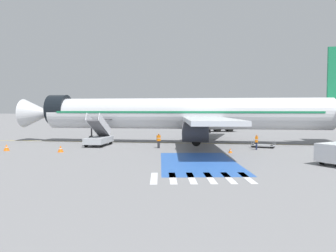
{
  "coord_description": "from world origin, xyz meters",
  "views": [
    {
      "loc": [
        -4.77,
        -42.54,
        4.41
      ],
      "look_at": [
        -3.76,
        -1.53,
        2.32
      ],
      "focal_mm": 35.0,
      "sensor_mm": 36.0,
      "label": 1
    }
  ],
  "objects_px": {
    "airliner": "(190,114)",
    "baggage_cart": "(263,145)",
    "traffic_cone_1": "(61,149)",
    "traffic_cone_2": "(7,147)",
    "ground_crew_1": "(257,141)",
    "traffic_cone_0": "(230,151)",
    "boarding_stairs_forward": "(99,138)",
    "fuel_tanker": "(213,123)",
    "ground_crew_0": "(159,140)"
  },
  "relations": [
    {
      "from": "baggage_cart",
      "to": "ground_crew_0",
      "type": "xyz_separation_m",
      "value": [
        -12.09,
        -0.29,
        0.71
      ]
    },
    {
      "from": "ground_crew_0",
      "to": "traffic_cone_2",
      "type": "relative_size",
      "value": 2.43
    },
    {
      "from": "ground_crew_0",
      "to": "ground_crew_1",
      "type": "bearing_deg",
      "value": 138.82
    },
    {
      "from": "fuel_tanker",
      "to": "baggage_cart",
      "type": "relative_size",
      "value": 3.28
    },
    {
      "from": "boarding_stairs_forward",
      "to": "fuel_tanker",
      "type": "height_order",
      "value": "boarding_stairs_forward"
    },
    {
      "from": "ground_crew_1",
      "to": "airliner",
      "type": "bearing_deg",
      "value": -105.34
    },
    {
      "from": "fuel_tanker",
      "to": "traffic_cone_2",
      "type": "height_order",
      "value": "fuel_tanker"
    },
    {
      "from": "traffic_cone_1",
      "to": "traffic_cone_2",
      "type": "xyz_separation_m",
      "value": [
        -6.11,
        1.3,
        0.01
      ]
    },
    {
      "from": "traffic_cone_2",
      "to": "airliner",
      "type": "bearing_deg",
      "value": 19.86
    },
    {
      "from": "boarding_stairs_forward",
      "to": "fuel_tanker",
      "type": "relative_size",
      "value": 0.56
    },
    {
      "from": "traffic_cone_1",
      "to": "traffic_cone_2",
      "type": "height_order",
      "value": "traffic_cone_2"
    },
    {
      "from": "airliner",
      "to": "baggage_cart",
      "type": "relative_size",
      "value": 15.59
    },
    {
      "from": "airliner",
      "to": "ground_crew_0",
      "type": "xyz_separation_m",
      "value": [
        -4.0,
        -5.35,
        -2.9
      ]
    },
    {
      "from": "fuel_tanker",
      "to": "ground_crew_1",
      "type": "height_order",
      "value": "fuel_tanker"
    },
    {
      "from": "traffic_cone_0",
      "to": "traffic_cone_2",
      "type": "xyz_separation_m",
      "value": [
        -23.5,
        2.36,
        0.11
      ]
    },
    {
      "from": "traffic_cone_0",
      "to": "traffic_cone_2",
      "type": "height_order",
      "value": "traffic_cone_2"
    },
    {
      "from": "traffic_cone_0",
      "to": "boarding_stairs_forward",
      "type": "bearing_deg",
      "value": 154.44
    },
    {
      "from": "traffic_cone_0",
      "to": "traffic_cone_1",
      "type": "xyz_separation_m",
      "value": [
        -17.39,
        1.05,
        0.11
      ]
    },
    {
      "from": "boarding_stairs_forward",
      "to": "traffic_cone_0",
      "type": "height_order",
      "value": "boarding_stairs_forward"
    },
    {
      "from": "airliner",
      "to": "traffic_cone_1",
      "type": "relative_size",
      "value": 68.6
    },
    {
      "from": "fuel_tanker",
      "to": "traffic_cone_1",
      "type": "distance_m",
      "value": 36.87
    },
    {
      "from": "ground_crew_1",
      "to": "ground_crew_0",
      "type": "bearing_deg",
      "value": -67.99
    },
    {
      "from": "ground_crew_1",
      "to": "traffic_cone_0",
      "type": "distance_m",
      "value": 4.34
    },
    {
      "from": "baggage_cart",
      "to": "ground_crew_0",
      "type": "bearing_deg",
      "value": 119.22
    },
    {
      "from": "airliner",
      "to": "baggage_cart",
      "type": "distance_m",
      "value": 10.21
    },
    {
      "from": "fuel_tanker",
      "to": "ground_crew_0",
      "type": "relative_size",
      "value": 5.84
    },
    {
      "from": "airliner",
      "to": "fuel_tanker",
      "type": "bearing_deg",
      "value": -7.24
    },
    {
      "from": "ground_crew_0",
      "to": "fuel_tanker",
      "type": "bearing_deg",
      "value": -143.18
    },
    {
      "from": "traffic_cone_2",
      "to": "traffic_cone_0",
      "type": "bearing_deg",
      "value": -5.73
    },
    {
      "from": "ground_crew_1",
      "to": "baggage_cart",
      "type": "bearing_deg",
      "value": 177.15
    },
    {
      "from": "fuel_tanker",
      "to": "boarding_stairs_forward",
      "type": "bearing_deg",
      "value": 138.74
    },
    {
      "from": "ground_crew_1",
      "to": "traffic_cone_1",
      "type": "relative_size",
      "value": 2.45
    },
    {
      "from": "traffic_cone_2",
      "to": "ground_crew_1",
      "type": "bearing_deg",
      "value": 0.43
    },
    {
      "from": "traffic_cone_0",
      "to": "airliner",
      "type": "bearing_deg",
      "value": 108.7
    },
    {
      "from": "ground_crew_1",
      "to": "traffic_cone_0",
      "type": "bearing_deg",
      "value": -22.02
    },
    {
      "from": "baggage_cart",
      "to": "traffic_cone_1",
      "type": "xyz_separation_m",
      "value": [
        -22.21,
        -3.54,
        0.09
      ]
    },
    {
      "from": "airliner",
      "to": "fuel_tanker",
      "type": "height_order",
      "value": "airliner"
    },
    {
      "from": "boarding_stairs_forward",
      "to": "ground_crew_1",
      "type": "distance_m",
      "value": 18.48
    },
    {
      "from": "boarding_stairs_forward",
      "to": "ground_crew_0",
      "type": "xyz_separation_m",
      "value": [
        7.24,
        -2.63,
        -0.02
      ]
    },
    {
      "from": "ground_crew_0",
      "to": "traffic_cone_0",
      "type": "height_order",
      "value": "ground_crew_0"
    },
    {
      "from": "baggage_cart",
      "to": "traffic_cone_1",
      "type": "bearing_deg",
      "value": 126.93
    },
    {
      "from": "ground_crew_0",
      "to": "ground_crew_1",
      "type": "distance_m",
      "value": 10.85
    },
    {
      "from": "boarding_stairs_forward",
      "to": "traffic_cone_2",
      "type": "relative_size",
      "value": 7.91
    },
    {
      "from": "traffic_cone_0",
      "to": "traffic_cone_1",
      "type": "distance_m",
      "value": 17.42
    },
    {
      "from": "baggage_cart",
      "to": "airliner",
      "type": "bearing_deg",
      "value": 85.82
    },
    {
      "from": "traffic_cone_1",
      "to": "airliner",
      "type": "bearing_deg",
      "value": 31.37
    },
    {
      "from": "fuel_tanker",
      "to": "airliner",
      "type": "bearing_deg",
      "value": 157.91
    },
    {
      "from": "boarding_stairs_forward",
      "to": "fuel_tanker",
      "type": "distance_m",
      "value": 30.38
    },
    {
      "from": "airliner",
      "to": "traffic_cone_1",
      "type": "bearing_deg",
      "value": 130.95
    },
    {
      "from": "baggage_cart",
      "to": "ground_crew_1",
      "type": "bearing_deg",
      "value": 173.71
    }
  ]
}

